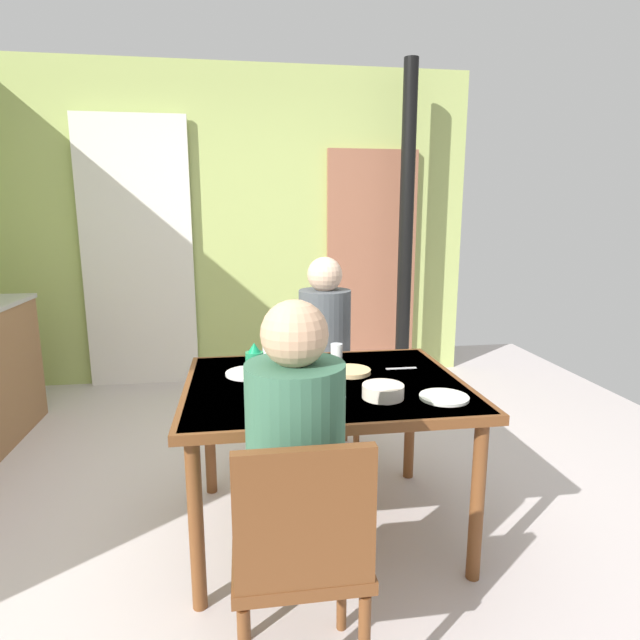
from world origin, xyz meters
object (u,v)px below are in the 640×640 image
person_far_diner (325,333)px  chair_far_diner (321,373)px  serving_bowl_center (383,391)px  chair_near_diner (301,551)px  dining_table (325,397)px  water_bottle_green_near (255,381)px  person_near_diner (295,441)px

person_far_diner → chair_far_diner: bearing=-90.0°
person_far_diner → serving_bowl_center: bearing=95.3°
chair_far_diner → person_far_diner: person_far_diner is taller
chair_near_diner → dining_table: bearing=76.3°
dining_table → water_bottle_green_near: water_bottle_green_near is taller
dining_table → serving_bowl_center: (0.20, -0.24, 0.10)m
chair_near_diner → serving_bowl_center: bearing=56.3°
dining_table → chair_far_diner: size_ratio=1.41×
water_bottle_green_near → chair_near_diner: bearing=-78.0°
person_far_diner → water_bottle_green_near: person_far_diner is taller
chair_far_diner → person_far_diner: 0.31m
person_near_diner → serving_bowl_center: person_near_diner is taller
chair_near_diner → person_far_diner: bearing=78.4°
person_near_diner → water_bottle_green_near: 0.40m
chair_far_diner → person_near_diner: 1.61m
dining_table → chair_far_diner: chair_far_diner is taller
chair_far_diner → person_far_diner: size_ratio=1.13×
chair_near_diner → chair_far_diner: bearing=79.3°
chair_far_diner → water_bottle_green_near: 1.30m
dining_table → chair_near_diner: chair_near_diner is taller
person_near_diner → chair_far_diner: bearing=78.4°
chair_near_diner → serving_bowl_center: (0.41, 0.61, 0.26)m
water_bottle_green_near → serving_bowl_center: bearing=10.6°
chair_far_diner → person_far_diner: (-0.00, -0.14, 0.28)m
dining_table → chair_far_diner: bearing=82.4°
person_far_diner → chair_near_diner: bearing=78.4°
chair_near_diner → person_near_diner: person_near_diner is taller
dining_table → chair_near_diner: size_ratio=1.41×
person_near_diner → person_far_diner: bearing=77.3°
chair_near_diner → serving_bowl_center: size_ratio=5.12×
dining_table → serving_bowl_center: serving_bowl_center is taller
person_near_diner → water_bottle_green_near: (-0.11, 0.38, 0.07)m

